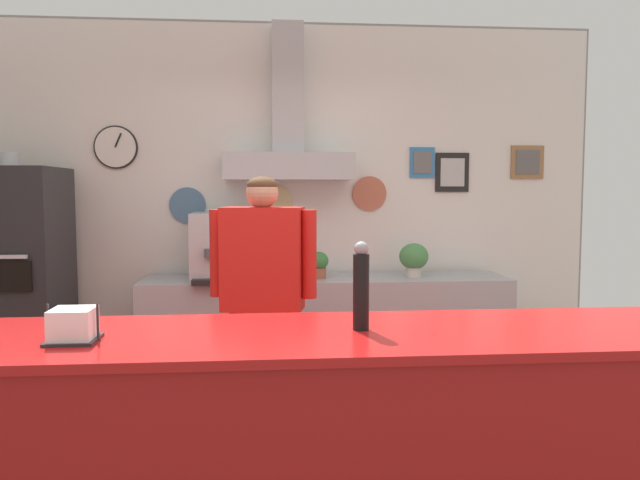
# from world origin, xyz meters

# --- Properties ---
(back_wall_assembly) EXTENTS (5.02, 2.86, 2.85)m
(back_wall_assembly) POSITION_xyz_m (0.00, 2.37, 1.53)
(back_wall_assembly) COLOR gray
(back_wall_assembly) RESTS_ON ground_plane
(back_prep_counter) EXTENTS (2.74, 0.56, 0.88)m
(back_prep_counter) POSITION_xyz_m (0.33, 2.15, 0.43)
(back_prep_counter) COLOR #A3A5AD
(back_prep_counter) RESTS_ON ground_plane
(pizza_oven) EXTENTS (0.68, 0.71, 1.80)m
(pizza_oven) POSITION_xyz_m (-1.89, 2.00, 0.85)
(pizza_oven) COLOR #232326
(pizza_oven) RESTS_ON ground_plane
(shop_worker) EXTENTS (0.58, 0.31, 1.61)m
(shop_worker) POSITION_xyz_m (-0.14, 0.91, 0.86)
(shop_worker) COLOR #232328
(shop_worker) RESTS_ON ground_plane
(espresso_machine) EXTENTS (0.46, 0.55, 0.49)m
(espresso_machine) POSITION_xyz_m (-0.43, 2.13, 1.13)
(espresso_machine) COLOR #B7BABF
(espresso_machine) RESTS_ON back_prep_counter
(potted_oregano) EXTENTS (0.22, 0.22, 0.26)m
(potted_oregano) POSITION_xyz_m (0.99, 2.12, 1.03)
(potted_oregano) COLOR beige
(potted_oregano) RESTS_ON back_prep_counter
(potted_basil) EXTENTS (0.15, 0.15, 0.20)m
(potted_basil) POSITION_xyz_m (0.27, 2.11, 0.99)
(potted_basil) COLOR #9E563D
(potted_basil) RESTS_ON back_prep_counter
(napkin_holder) EXTENTS (0.16, 0.15, 0.12)m
(napkin_holder) POSITION_xyz_m (-0.73, -0.47, 1.11)
(napkin_holder) COLOR #262628
(napkin_holder) RESTS_ON service_counter
(pepper_grinder) EXTENTS (0.06, 0.06, 0.30)m
(pepper_grinder) POSITION_xyz_m (0.20, -0.38, 1.21)
(pepper_grinder) COLOR black
(pepper_grinder) RESTS_ON service_counter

